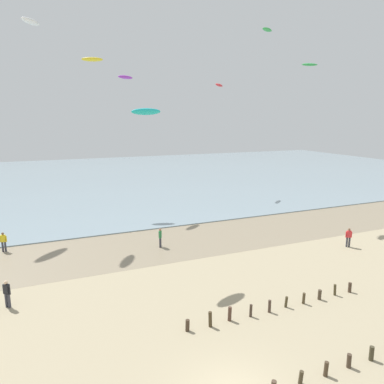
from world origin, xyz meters
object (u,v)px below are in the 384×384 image
(kite_aloft_1, at_px, (146,112))
(kite_aloft_7, at_px, (31,22))
(kite_aloft_0, at_px, (219,85))
(kite_aloft_3, at_px, (92,59))
(kite_aloft_5, at_px, (125,77))
(person_right_flank, at_px, (160,237))
(person_mid_beach, at_px, (7,293))
(kite_aloft_2, at_px, (310,65))
(person_nearest_camera, at_px, (3,241))
(person_left_flank, at_px, (349,237))
(kite_aloft_6, at_px, (267,30))

(kite_aloft_1, distance_m, kite_aloft_7, 17.23)
(kite_aloft_0, xyz_separation_m, kite_aloft_1, (-17.38, -23.16, -4.30))
(kite_aloft_3, distance_m, kite_aloft_5, 5.00)
(person_right_flank, distance_m, kite_aloft_5, 20.01)
(person_mid_beach, distance_m, kite_aloft_0, 39.96)
(kite_aloft_5, height_order, kite_aloft_7, kite_aloft_7)
(kite_aloft_2, height_order, kite_aloft_3, kite_aloft_3)
(person_nearest_camera, xyz_separation_m, person_left_flank, (27.91, -10.41, 0.00))
(kite_aloft_6, bearing_deg, person_right_flank, -4.54)
(person_mid_beach, height_order, kite_aloft_5, kite_aloft_5)
(person_right_flank, height_order, kite_aloft_5, kite_aloft_5)
(kite_aloft_5, bearing_deg, person_left_flank, -87.58)
(kite_aloft_6, relative_size, kite_aloft_7, 0.67)
(kite_aloft_6, distance_m, kite_aloft_7, 23.72)
(kite_aloft_3, xyz_separation_m, kite_aloft_7, (-6.28, -7.09, 1.89))
(kite_aloft_3, bearing_deg, person_left_flank, -35.65)
(kite_aloft_2, distance_m, kite_aloft_7, 29.24)
(kite_aloft_2, bearing_deg, kite_aloft_5, 174.56)
(person_nearest_camera, relative_size, person_mid_beach, 1.00)
(person_right_flank, bearing_deg, person_mid_beach, -151.64)
(person_mid_beach, xyz_separation_m, kite_aloft_5, (11.94, 19.66, 14.82))
(kite_aloft_2, relative_size, kite_aloft_7, 0.69)
(person_right_flank, height_order, kite_aloft_2, kite_aloft_2)
(kite_aloft_7, bearing_deg, kite_aloft_3, 169.03)
(person_nearest_camera, xyz_separation_m, kite_aloft_6, (27.05, 2.21, 19.61))
(kite_aloft_2, bearing_deg, kite_aloft_0, 124.79)
(person_mid_beach, relative_size, person_left_flank, 1.00)
(kite_aloft_5, xyz_separation_m, kite_aloft_7, (-9.43, -3.90, 4.09))
(person_nearest_camera, xyz_separation_m, kite_aloft_0, (27.92, 15.20, 14.96))
(person_right_flank, bearing_deg, person_nearest_camera, 162.03)
(kite_aloft_2, xyz_separation_m, kite_aloft_7, (-28.83, 4.05, 2.70))
(person_nearest_camera, bearing_deg, kite_aloft_5, 35.74)
(person_left_flank, xyz_separation_m, kite_aloft_3, (-18.07, 22.94, 17.02))
(kite_aloft_0, relative_size, kite_aloft_2, 1.20)
(kite_aloft_1, height_order, kite_aloft_6, kite_aloft_6)
(kite_aloft_7, bearing_deg, kite_aloft_1, 58.08)
(person_left_flank, height_order, kite_aloft_7, kite_aloft_7)
(kite_aloft_1, height_order, kite_aloft_7, kite_aloft_7)
(person_nearest_camera, height_order, kite_aloft_7, kite_aloft_7)
(person_left_flank, xyz_separation_m, kite_aloft_6, (-0.86, 12.62, 19.61))
(person_left_flank, height_order, kite_aloft_2, kite_aloft_2)
(person_mid_beach, bearing_deg, kite_aloft_5, 58.74)
(kite_aloft_1, xyz_separation_m, kite_aloft_6, (16.51, 10.17, 8.95))
(person_nearest_camera, height_order, kite_aloft_6, kite_aloft_6)
(person_nearest_camera, xyz_separation_m, person_right_flank, (12.60, -4.09, 0.00))
(kite_aloft_2, height_order, kite_aloft_5, kite_aloft_2)
(kite_aloft_0, bearing_deg, kite_aloft_1, -167.73)
(person_nearest_camera, bearing_deg, person_left_flank, -20.45)
(person_right_flank, xyz_separation_m, kite_aloft_2, (19.79, 5.49, 16.21))
(kite_aloft_3, xyz_separation_m, kite_aloft_5, (3.16, -3.19, -2.20))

